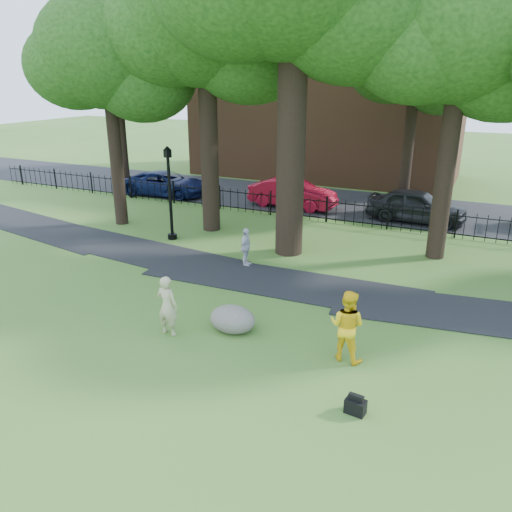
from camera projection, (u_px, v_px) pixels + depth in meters
The scene contains 16 objects.
ground at pixel (200, 325), 14.56m from camera, with size 120.00×120.00×0.00m, color #3B6122.
footpath at pixel (282, 283), 17.47m from camera, with size 36.00×2.60×0.03m, color black.
street at pixel (347, 204), 28.16m from camera, with size 80.00×7.00×0.02m, color black.
iron_fence at pixel (326, 210), 24.56m from camera, with size 44.00×0.04×1.20m.
brick_building at pixel (328, 88), 34.51m from camera, with size 18.00×8.00×12.00m, color brown.
tree_row at pixel (320, 38), 18.71m from camera, with size 26.82×7.96×12.42m.
woman at pixel (167, 306), 13.76m from camera, with size 0.64×0.42×1.74m, color tan.
man at pixel (347, 326), 12.50m from camera, with size 0.92×0.72×1.89m, color yellow.
pedestrian at pixel (246, 247), 18.84m from camera, with size 0.87×0.36×1.48m, color silver.
boulder at pixel (232, 317), 14.13m from camera, with size 1.34×1.01×0.79m, color #6D675B.
lamppost at pixel (170, 195), 21.51m from camera, with size 0.41×0.41×4.09m.
backpack at pixel (355, 406), 10.70m from camera, with size 0.44×0.27×0.33m, color black.
red_bag at pixel (237, 321), 14.56m from camera, with size 0.33×0.21×0.23m, color maroon.
red_sedan at pixel (293, 193), 27.25m from camera, with size 1.67×4.78×1.58m, color maroon.
navy_van at pixel (166, 184), 30.02m from camera, with size 2.36×5.12×1.42m, color #0D1745.
grey_car at pixel (416, 206), 24.54m from camera, with size 1.91×4.75×1.62m, color black.
Camera 1 is at (7.03, -11.05, 6.86)m, focal length 35.00 mm.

